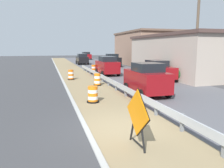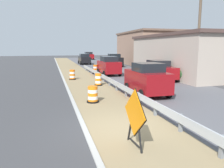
% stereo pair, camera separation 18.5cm
% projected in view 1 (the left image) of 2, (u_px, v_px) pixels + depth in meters
% --- Properties ---
extents(ground_plane, '(160.00, 160.00, 0.00)m').
position_uv_depth(ground_plane, '(120.00, 128.00, 8.65)').
color(ground_plane, '#3D3D3F').
extents(median_dirt_strip, '(3.54, 120.00, 0.01)m').
position_uv_depth(median_dirt_strip, '(133.00, 127.00, 8.81)').
color(median_dirt_strip, '#8E7A56').
rests_on(median_dirt_strip, ground).
extents(curb_near_edge, '(0.20, 120.00, 0.11)m').
position_uv_depth(curb_near_edge, '(87.00, 132.00, 8.28)').
color(curb_near_edge, '#ADADA8').
rests_on(curb_near_edge, ground).
extents(guardrail_median, '(0.18, 43.75, 0.71)m').
position_uv_depth(guardrail_median, '(155.00, 105.00, 10.18)').
color(guardrail_median, '#ADB2B7').
rests_on(guardrail_median, ground).
extents(warning_sign_diamond, '(0.13, 1.60, 1.94)m').
position_uv_depth(warning_sign_diamond, '(137.00, 115.00, 6.90)').
color(warning_sign_diamond, black).
rests_on(warning_sign_diamond, ground).
extents(traffic_barrel_nearest, '(0.71, 0.71, 0.96)m').
position_uv_depth(traffic_barrel_nearest, '(93.00, 95.00, 12.64)').
color(traffic_barrel_nearest, orange).
rests_on(traffic_barrel_nearest, ground).
extents(traffic_barrel_close, '(0.65, 0.65, 1.01)m').
position_uv_depth(traffic_barrel_close, '(97.00, 80.00, 18.23)').
color(traffic_barrel_close, orange).
rests_on(traffic_barrel_close, ground).
extents(traffic_barrel_mid, '(0.65, 0.65, 0.98)m').
position_uv_depth(traffic_barrel_mid, '(71.00, 75.00, 21.52)').
color(traffic_barrel_mid, orange).
rests_on(traffic_barrel_mid, ground).
extents(traffic_barrel_far, '(0.66, 0.66, 1.04)m').
position_uv_depth(traffic_barrel_far, '(94.00, 70.00, 26.79)').
color(traffic_barrel_far, orange).
rests_on(traffic_barrel_far, ground).
extents(car_lead_near_lane, '(2.04, 4.53, 1.98)m').
position_uv_depth(car_lead_near_lane, '(82.00, 59.00, 41.26)').
color(car_lead_near_lane, black).
rests_on(car_lead_near_lane, ground).
extents(car_trailing_near_lane, '(2.30, 4.53, 1.97)m').
position_uv_depth(car_trailing_near_lane, '(86.00, 56.00, 57.58)').
color(car_trailing_near_lane, maroon).
rests_on(car_trailing_near_lane, ground).
extents(car_lead_far_lane, '(2.07, 4.03, 2.16)m').
position_uv_depth(car_lead_far_lane, '(146.00, 79.00, 14.65)').
color(car_lead_far_lane, maroon).
rests_on(car_lead_far_lane, ground).
extents(car_mid_far_lane, '(2.16, 4.08, 2.11)m').
position_uv_depth(car_mid_far_lane, '(112.00, 60.00, 36.24)').
color(car_mid_far_lane, black).
rests_on(car_mid_far_lane, ground).
extents(car_trailing_far_lane, '(2.07, 4.33, 2.15)m').
position_uv_depth(car_trailing_far_lane, '(107.00, 66.00, 25.19)').
color(car_trailing_far_lane, maroon).
rests_on(car_trailing_far_lane, ground).
extents(car_distant_a, '(2.08, 4.81, 1.92)m').
position_uv_depth(car_distant_a, '(157.00, 70.00, 21.40)').
color(car_distant_a, maroon).
rests_on(car_distant_a, ground).
extents(roadside_shop_near, '(8.93, 14.54, 4.61)m').
position_uv_depth(roadside_shop_near, '(189.00, 55.00, 25.14)').
color(roadside_shop_near, '#AD9E8E').
rests_on(roadside_shop_near, ground).
extents(roadside_shop_far, '(8.73, 13.82, 5.96)m').
position_uv_depth(roadside_shop_far, '(147.00, 48.00, 40.26)').
color(roadside_shop_far, '#93705B').
rests_on(roadside_shop_far, ground).
extents(utility_pole_near, '(0.24, 1.80, 8.90)m').
position_uv_depth(utility_pole_near, '(197.00, 32.00, 20.26)').
color(utility_pole_near, brown).
rests_on(utility_pole_near, ground).
extents(bush_roadside, '(2.03, 2.03, 1.50)m').
position_uv_depth(bush_roadside, '(183.00, 73.00, 20.39)').
color(bush_roadside, '#1E4C23').
rests_on(bush_roadside, ground).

